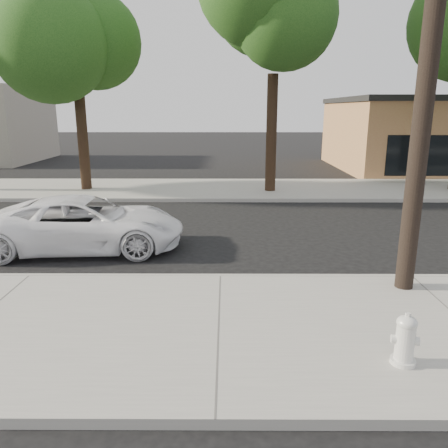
% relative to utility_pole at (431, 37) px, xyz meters
% --- Properties ---
extents(ground, '(120.00, 120.00, 0.00)m').
position_rel_utility_pole_xyz_m(ground, '(-3.60, 2.70, -4.70)').
color(ground, black).
rests_on(ground, ground).
extents(near_sidewalk, '(90.00, 4.40, 0.15)m').
position_rel_utility_pole_xyz_m(near_sidewalk, '(-3.60, -1.60, -4.62)').
color(near_sidewalk, gray).
rests_on(near_sidewalk, ground).
extents(far_sidewalk, '(90.00, 5.00, 0.15)m').
position_rel_utility_pole_xyz_m(far_sidewalk, '(-3.60, 11.20, -4.62)').
color(far_sidewalk, gray).
rests_on(far_sidewalk, ground).
extents(curb_near, '(90.00, 0.12, 0.16)m').
position_rel_utility_pole_xyz_m(curb_near, '(-3.60, 0.60, -4.62)').
color(curb_near, '#9E9B93').
rests_on(curb_near, ground).
extents(utility_pole, '(1.40, 0.34, 9.00)m').
position_rel_utility_pole_xyz_m(utility_pole, '(0.00, 0.00, 0.00)').
color(utility_pole, black).
rests_on(utility_pole, near_sidewalk).
extents(tree_b, '(4.34, 4.20, 8.45)m').
position_rel_utility_pole_xyz_m(tree_b, '(-9.41, 10.76, 1.45)').
color(tree_b, black).
rests_on(tree_b, far_sidewalk).
extents(tree_c, '(4.96, 4.80, 9.55)m').
position_rel_utility_pole_xyz_m(tree_c, '(-1.38, 10.34, 2.21)').
color(tree_c, black).
rests_on(tree_c, far_sidewalk).
extents(police_cruiser, '(5.14, 2.69, 1.38)m').
position_rel_utility_pole_xyz_m(police_cruiser, '(-7.08, 2.78, -4.01)').
color(police_cruiser, white).
rests_on(police_cruiser, ground).
extents(fire_hydrant, '(0.38, 0.34, 0.70)m').
position_rel_utility_pole_xyz_m(fire_hydrant, '(-1.06, -2.67, -4.21)').
color(fire_hydrant, silver).
rests_on(fire_hydrant, near_sidewalk).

